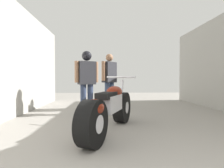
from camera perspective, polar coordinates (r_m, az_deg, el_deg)
name	(u,v)px	position (r m, az deg, el deg)	size (l,w,h in m)	color
ground_plane	(133,120)	(3.85, 6.95, -11.86)	(16.30, 16.30, 0.00)	gray
garage_partition_left	(2,56)	(4.28, -32.51, 7.81)	(0.08, 7.47, 2.75)	#A3A099
motorcycle_maroon_cruiser	(110,109)	(2.90, -0.83, -8.26)	(1.00, 1.97, 0.95)	black
mechanic_in_blue	(109,78)	(5.22, -0.87, 2.03)	(0.51, 0.58, 1.66)	#384766
mechanic_with_helmet	(87,76)	(4.47, -8.33, 2.50)	(0.62, 0.39, 1.62)	#2D3851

